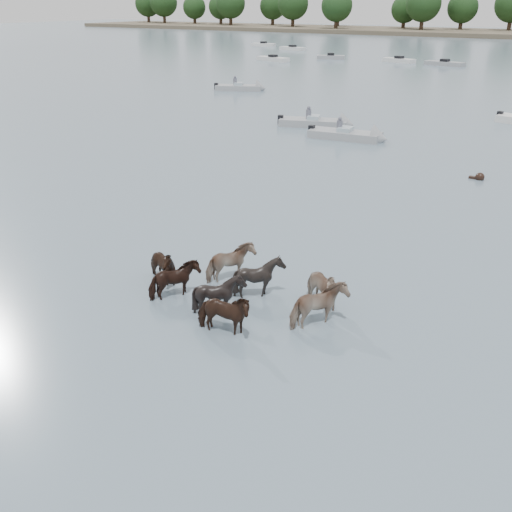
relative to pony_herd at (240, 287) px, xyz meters
The scene contains 8 objects.
ground 1.43m from the pony_herd, 163.08° to the right, with size 400.00×400.00×0.00m, color slate.
shoreline 165.72m from the pony_herd, 115.47° to the left, with size 160.00×30.00×1.00m, color #4C4233.
pony_herd is the anchor object (origin of this frame).
swimming_pony 16.82m from the pony_herd, 80.38° to the left, with size 0.72×0.44×0.44m.
motorboat_a 25.93m from the pony_herd, 110.67° to the left, with size 5.30×3.14×1.92m.
motorboat_b 22.29m from the pony_herd, 104.69° to the left, with size 5.13×2.14×1.92m.
motorboat_f 43.04m from the pony_herd, 122.71° to the left, with size 5.00×3.57×1.92m.
treeline 168.82m from the pony_herd, 116.08° to the left, with size 146.92×22.77×11.94m.
Camera 1 is at (9.42, -11.80, 7.90)m, focal length 40.91 mm.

